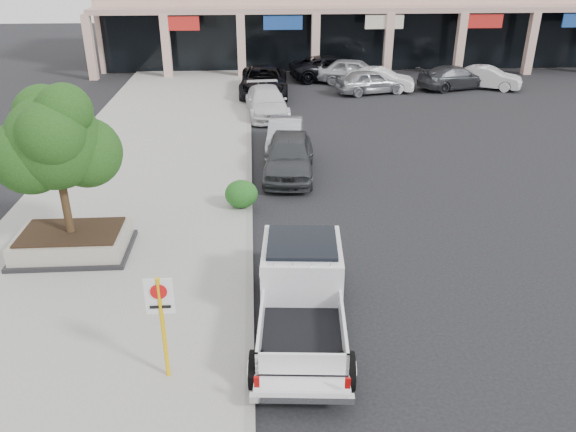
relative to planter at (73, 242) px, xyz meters
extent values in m
plane|color=black|center=(6.54, -2.41, -0.48)|extent=(120.00, 120.00, 0.00)
cube|color=gray|center=(1.04, 3.59, -0.40)|extent=(8.00, 52.00, 0.15)
cube|color=gray|center=(4.99, 3.59, -0.40)|extent=(0.20, 52.00, 0.15)
cube|color=tan|center=(14.54, 25.49, 3.82)|extent=(40.00, 2.20, 0.35)
cube|color=tan|center=(-5.46, 24.64, 1.62)|extent=(0.55, 0.55, 4.20)
cube|color=black|center=(14.54, 26.54, 1.52)|extent=(39.20, 0.08, 3.90)
cube|color=black|center=(0.00, 0.00, -0.27)|extent=(3.20, 2.20, 0.12)
cube|color=gray|center=(0.00, 0.00, 0.04)|extent=(3.00, 2.00, 0.50)
cube|color=black|center=(0.00, 0.00, 0.32)|extent=(2.70, 1.70, 0.06)
cylinder|color=#2F2112|center=(0.00, 0.00, 1.45)|extent=(0.22, 0.22, 2.20)
sphere|color=#11390F|center=(0.00, 0.00, 2.95)|extent=(2.50, 2.50, 2.50)
sphere|color=#11390F|center=(0.70, 0.30, 2.55)|extent=(1.90, 1.90, 1.90)
sphere|color=#11390F|center=(-0.30, 0.50, 3.55)|extent=(1.60, 1.60, 1.60)
cylinder|color=yellow|center=(3.34, -5.34, 0.82)|extent=(0.09, 0.09, 2.30)
cube|color=white|center=(3.34, -5.34, 1.57)|extent=(0.55, 0.03, 0.78)
cylinder|color=red|center=(3.34, -5.37, 1.69)|extent=(0.32, 0.01, 0.32)
ellipsoid|color=#144815|center=(4.74, 2.85, 0.14)|extent=(1.10, 0.99, 0.93)
imported|color=#333539|center=(6.55, 6.08, 0.32)|extent=(2.34, 4.84, 1.59)
imported|color=#9C9DA3|center=(6.57, 9.07, 0.19)|extent=(1.87, 4.19, 1.34)
imported|color=silver|center=(5.94, 14.82, 0.25)|extent=(2.40, 5.11, 1.44)
imported|color=black|center=(5.90, 19.37, 0.36)|extent=(3.02, 6.14, 1.68)
imported|color=#989BA0|center=(12.40, 19.47, 0.25)|extent=(4.57, 2.71, 1.46)
imported|color=silver|center=(13.15, 20.16, 0.21)|extent=(4.42, 2.75, 1.38)
imported|color=#2C2E31|center=(17.95, 20.41, 0.24)|extent=(5.28, 3.40, 1.42)
imported|color=black|center=(10.60, 23.60, 0.32)|extent=(6.03, 3.47, 1.58)
imported|color=#AAACB3|center=(11.88, 22.14, 0.34)|extent=(5.17, 3.34, 1.64)
imported|color=silver|center=(20.00, 20.37, 0.21)|extent=(4.30, 3.31, 1.36)
camera|label=1|loc=(5.21, -14.40, 7.51)|focal=35.00mm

